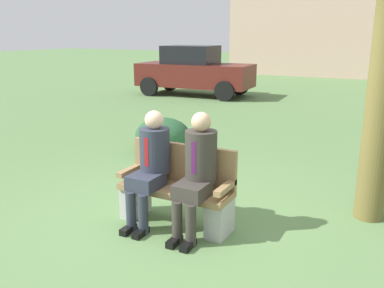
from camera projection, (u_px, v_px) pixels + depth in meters
The scene contains 6 objects.
ground_plane at pixel (177, 225), 4.71m from camera, with size 80.00×80.00×0.00m, color #5C814B.
park_bench at pixel (177, 190), 4.69m from camera, with size 1.29×0.44×0.90m.
seated_man_left at pixel (151, 162), 4.62m from camera, with size 0.34×0.72×1.28m.
seated_man_right at pixel (197, 168), 4.36m from camera, with size 0.34×0.72×1.32m.
shrub_near_bench at pixel (163, 135), 7.51m from camera, with size 1.01×0.93×0.63m, color #275532.
parked_car_near at pixel (194, 71), 14.23m from camera, with size 3.99×1.91×1.68m.
Camera 1 is at (2.16, -3.73, 2.11)m, focal length 39.03 mm.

